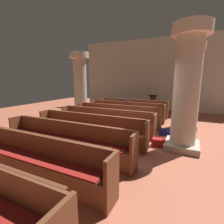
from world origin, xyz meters
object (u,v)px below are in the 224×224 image
at_px(pew_row_2, 117,114).
at_px(pillar_far_side, 80,83).
at_px(kneeler_box_navy, 165,132).
at_px(pew_row_1, 126,110).
at_px(pew_row_4, 89,127).
at_px(pillar_aisle_rear, 187,87).
at_px(pew_row_5, 66,138).
at_px(pew_row_0, 133,107).
at_px(pew_row_6, 29,156).
at_px(kneeler_box_red, 159,142).
at_px(lectern, 152,105).
at_px(pillar_aisle_side, 188,85).
at_px(hymn_book, 127,101).
at_px(pew_row_3, 105,120).

bearing_deg(pew_row_2, pillar_far_side, 157.78).
distance_m(pew_row_2, kneeler_box_navy, 2.21).
distance_m(pew_row_1, pew_row_4, 3.27).
bearing_deg(pillar_aisle_rear, pew_row_5, -146.65).
bearing_deg(pew_row_0, pew_row_1, -90.00).
bearing_deg(pew_row_6, kneeler_box_red, 52.76).
xyz_separation_m(pillar_far_side, lectern, (3.49, 2.36, -1.30)).
bearing_deg(pew_row_5, pillar_aisle_rear, 33.35).
relative_size(pew_row_6, pillar_aisle_side, 1.12).
xyz_separation_m(pew_row_2, hymn_book, (0.02, 1.28, 0.42)).
bearing_deg(pew_row_6, pillar_aisle_rear, 46.65).
bearing_deg(lectern, pew_row_5, -97.01).
bearing_deg(kneeler_box_navy, pew_row_3, -164.26).
bearing_deg(hymn_book, pew_row_6, -90.18).
xyz_separation_m(pew_row_2, pew_row_3, (0.00, -1.09, 0.00)).
xyz_separation_m(pillar_far_side, kneeler_box_navy, (4.79, -1.58, -1.65)).
bearing_deg(pillar_aisle_side, kneeler_box_navy, -112.14).
relative_size(pew_row_3, pew_row_6, 1.00).
distance_m(pew_row_1, pillar_far_side, 2.96).
xyz_separation_m(pew_row_1, pew_row_5, (0.00, -4.36, 0.00)).
distance_m(pew_row_1, lectern, 2.50).
bearing_deg(kneeler_box_red, pew_row_3, 165.70).
bearing_deg(pillar_aisle_rear, pew_row_6, -133.35).
height_order(pew_row_3, pew_row_6, same).
bearing_deg(pew_row_5, kneeler_box_navy, 52.57).
bearing_deg(pillar_aisle_rear, pew_row_4, -165.61).
bearing_deg(pew_row_1, pillar_far_side, -179.97).
bearing_deg(pew_row_4, pew_row_6, -90.00).
relative_size(pew_row_1, pillar_far_side, 1.12).
bearing_deg(pew_row_5, pew_row_6, -90.00).
bearing_deg(pew_row_4, pew_row_2, 90.00).
relative_size(pew_row_0, pillar_aisle_rear, 1.12).
bearing_deg(hymn_book, pew_row_5, -90.23).
relative_size(pew_row_2, pew_row_5, 1.00).
bearing_deg(pillar_far_side, lectern, 34.09).
bearing_deg(pew_row_0, pew_row_5, -90.00).
xyz_separation_m(hymn_book, kneeler_box_red, (2.07, -2.90, -0.77)).
height_order(pew_row_0, pillar_aisle_side, pillar_aisle_side).
height_order(lectern, hymn_book, lectern).
bearing_deg(pillar_aisle_side, pillar_far_side, 178.57).
bearing_deg(lectern, pillar_aisle_side, -52.89).
relative_size(pillar_far_side, pillar_aisle_rear, 1.00).
bearing_deg(pew_row_2, pew_row_5, -90.00).
xyz_separation_m(lectern, hymn_book, (-0.81, -2.17, 0.43)).
relative_size(pillar_aisle_side, pillar_aisle_rear, 1.00).
xyz_separation_m(pew_row_1, pillar_aisle_rear, (2.72, -2.57, 1.28)).
relative_size(pew_row_2, pillar_aisle_rear, 1.12).
bearing_deg(pew_row_1, pew_row_4, -90.00).
distance_m(pew_row_4, pew_row_6, 2.18).
distance_m(pew_row_4, kneeler_box_navy, 2.74).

